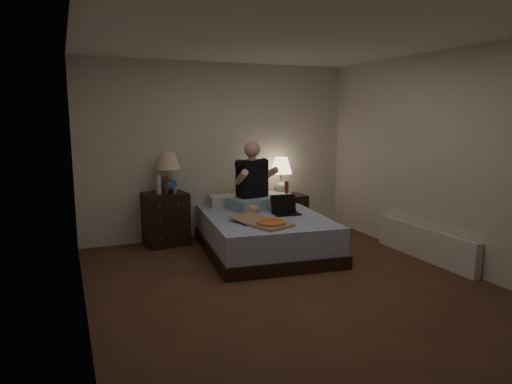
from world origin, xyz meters
name	(u,v)px	position (x,y,z in m)	size (l,w,h in m)	color
floor	(289,285)	(0.00, 0.00, 0.00)	(4.00, 4.50, 0.00)	brown
ceiling	(293,37)	(0.00, 0.00, 2.50)	(4.00, 4.50, 0.00)	white
wall_back	(220,151)	(0.00, 2.25, 1.25)	(4.00, 2.50, 0.00)	white
wall_front	(477,208)	(0.00, -2.25, 1.25)	(4.00, 2.50, 0.00)	white
wall_left	(78,177)	(-2.00, 0.00, 1.25)	(4.50, 2.50, 0.00)	white
wall_right	(442,159)	(2.00, 0.00, 1.25)	(4.50, 2.50, 0.00)	white
bed	(264,233)	(0.25, 1.21, 0.24)	(1.45, 1.93, 0.48)	#5666AC
nightstand_left	(165,218)	(-0.86, 2.05, 0.36)	(0.55, 0.50, 0.72)	black
nightstand_right	(289,214)	(0.99, 1.95, 0.29)	(0.45, 0.40, 0.58)	black
lamp_left	(169,172)	(-0.80, 2.05, 1.00)	(0.32, 0.32, 0.56)	navy
lamp_right	(281,176)	(0.89, 2.03, 0.86)	(0.32, 0.32, 0.56)	gray
water_bottle	(159,185)	(-0.96, 1.98, 0.85)	(0.07, 0.07, 0.25)	silver
soda_can	(174,189)	(-0.74, 1.98, 0.77)	(0.07, 0.07, 0.10)	#A3A39E
beer_bottle_left	(166,185)	(-0.85, 1.99, 0.84)	(0.06, 0.06, 0.23)	#5F350D
beer_bottle_right	(286,189)	(0.87, 1.81, 0.69)	(0.06, 0.06, 0.23)	#632B0E
person	(254,175)	(0.28, 1.62, 0.95)	(0.66, 0.52, 0.93)	black
laptop	(286,205)	(0.53, 1.13, 0.60)	(0.34, 0.28, 0.24)	black
pizza_box	(271,223)	(0.07, 0.61, 0.52)	(0.40, 0.76, 0.08)	tan
radiator	(425,243)	(1.93, 0.13, 0.20)	(0.10, 1.60, 0.40)	silver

